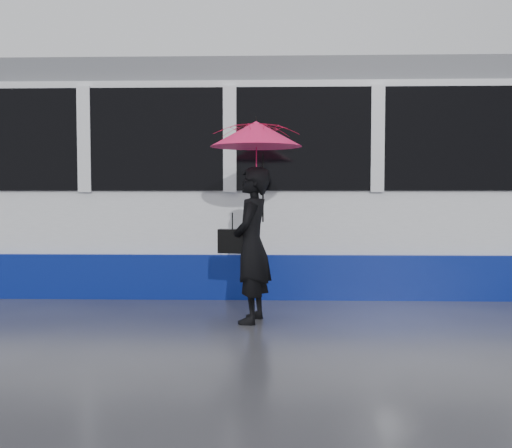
{
  "coord_description": "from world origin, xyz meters",
  "views": [
    {
      "loc": [
        1.71,
        -6.51,
        1.45
      ],
      "look_at": [
        1.51,
        0.2,
        1.1
      ],
      "focal_mm": 40.0,
      "sensor_mm": 36.0,
      "label": 1
    }
  ],
  "objects": [
    {
      "name": "ground",
      "position": [
        0.0,
        0.0,
        0.0
      ],
      "size": [
        90.0,
        90.0,
        0.0
      ],
      "primitive_type": "plane",
      "color": "#2E2E33",
      "rests_on": "ground"
    },
    {
      "name": "tram",
      "position": [
        -2.38,
        2.5,
        1.64
      ],
      "size": [
        26.0,
        2.56,
        3.35
      ],
      "color": "white",
      "rests_on": "ground"
    },
    {
      "name": "woman",
      "position": [
        1.47,
        -0.1,
        0.88
      ],
      "size": [
        0.52,
        0.7,
        1.76
      ],
      "primitive_type": "imported",
      "rotation": [
        0.0,
        0.0,
        -1.74
      ],
      "color": "black",
      "rests_on": "ground"
    },
    {
      "name": "handbag",
      "position": [
        1.25,
        -0.08,
        0.92
      ],
      "size": [
        0.33,
        0.19,
        0.45
      ],
      "rotation": [
        0.0,
        0.0,
        -0.17
      ],
      "color": "black",
      "rests_on": "ground"
    },
    {
      "name": "rails",
      "position": [
        0.0,
        2.5,
        0.01
      ],
      "size": [
        34.0,
        1.51,
        0.02
      ],
      "color": "#3F3D38",
      "rests_on": "ground"
    },
    {
      "name": "umbrella",
      "position": [
        1.52,
        -0.1,
        1.92
      ],
      "size": [
        1.19,
        1.19,
        1.19
      ],
      "rotation": [
        0.0,
        0.0,
        -0.17
      ],
      "color": "#E1124F",
      "rests_on": "ground"
    }
  ]
}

